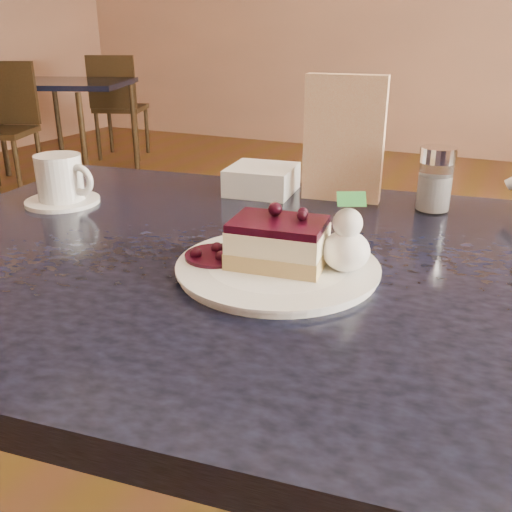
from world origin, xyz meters
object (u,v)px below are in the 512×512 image
at_px(main_table, 287,309).
at_px(bg_table_far_left, 74,164).
at_px(dessert_plate, 278,268).
at_px(cheesecake_slice, 278,243).
at_px(coffee_set, 61,182).

distance_m(main_table, bg_table_far_left, 4.10).
distance_m(dessert_plate, cheesecake_slice, 0.04).
bearing_deg(coffee_set, cheesecake_slice, -14.50).
distance_m(main_table, cheesecake_slice, 0.14).
height_order(main_table, dessert_plate, dessert_plate).
height_order(dessert_plate, coffee_set, coffee_set).
distance_m(cheesecake_slice, coffee_set, 0.51).
xyz_separation_m(main_table, bg_table_far_left, (-2.96, 2.77, -0.64)).
distance_m(main_table, coffee_set, 0.51).
xyz_separation_m(main_table, cheesecake_slice, (0.01, -0.05, 0.13)).
bearing_deg(cheesecake_slice, dessert_plate, 56.64).
xyz_separation_m(coffee_set, bg_table_far_left, (-2.47, 2.69, -0.77)).
bearing_deg(bg_table_far_left, dessert_plate, -64.10).
distance_m(dessert_plate, coffee_set, 0.51).
xyz_separation_m(cheesecake_slice, bg_table_far_left, (-2.96, 2.82, -0.77)).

